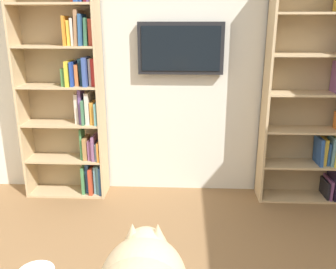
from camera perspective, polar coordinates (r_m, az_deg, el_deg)
wall_back at (r=3.48m, az=2.65°, el=12.19°), size 4.52×0.06×2.70m
bookshelf_left at (r=3.58m, az=23.30°, el=5.88°), size 0.84×0.28×2.10m
bookshelf_right at (r=3.51m, az=-15.31°, el=7.36°), size 0.78×0.28×2.20m
wall_mounted_tv at (r=3.39m, az=2.05°, el=13.59°), size 0.80×0.07×0.47m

